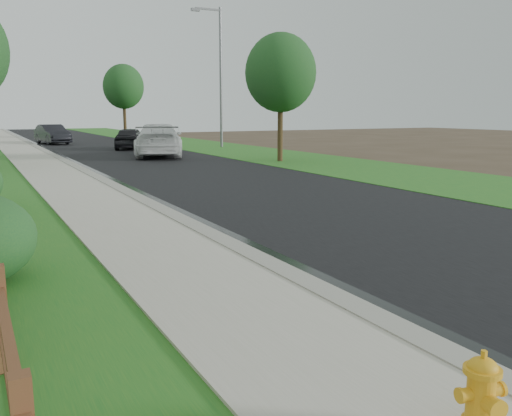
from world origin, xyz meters
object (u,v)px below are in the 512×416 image
fire_hydrant (481,396)px  dark_car_mid (130,138)px  white_suv (159,140)px  streetlight (218,69)px

fire_hydrant → dark_car_mid: size_ratio=0.16×
fire_hydrant → dark_car_mid: dark_car_mid is taller
white_suv → dark_car_mid: 6.55m
white_suv → fire_hydrant: bearing=96.0°
fire_hydrant → white_suv: white_suv is taller
dark_car_mid → streetlight: streetlight is taller
dark_car_mid → streetlight: bearing=-166.7°
white_suv → dark_car_mid: white_suv is taller
dark_car_mid → streetlight: 7.65m
dark_car_mid → white_suv: bearing=111.2°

